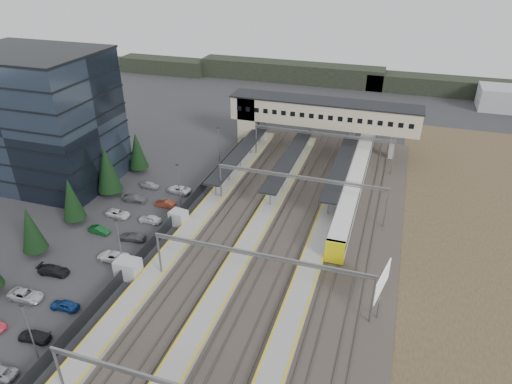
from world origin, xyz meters
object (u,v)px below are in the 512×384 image
(train, at_px, (359,169))
(billboard, at_px, (382,282))
(relay_cabin_far, at_px, (179,218))
(relay_cabin_near, at_px, (128,269))
(footbridge, at_px, (310,114))
(office_building, at_px, (41,119))

(train, bearing_deg, billboard, -78.97)
(relay_cabin_far, height_order, train, train)
(relay_cabin_near, xyz_separation_m, footbridge, (14.00, 51.34, 6.58))
(relay_cabin_near, relative_size, relay_cabin_far, 1.13)
(train, distance_m, billboard, 35.67)
(relay_cabin_far, bearing_deg, footbridge, 70.11)
(office_building, xyz_separation_m, billboard, (62.82, -16.45, -8.61))
(relay_cabin_far, distance_m, footbridge, 40.12)
(office_building, xyz_separation_m, footbridge, (43.70, 30.00, -4.26))
(footbridge, bearing_deg, train, -43.01)
(relay_cabin_far, relative_size, train, 0.05)
(relay_cabin_far, relative_size, billboard, 0.47)
(relay_cabin_near, distance_m, billboard, 33.55)
(footbridge, bearing_deg, relay_cabin_near, -105.25)
(train, xyz_separation_m, billboard, (6.82, -34.97, 1.60))
(relay_cabin_far, xyz_separation_m, footbridge, (13.46, 37.19, 6.73))
(office_building, distance_m, footbridge, 53.18)
(footbridge, xyz_separation_m, billboard, (19.12, -46.44, -4.35))
(office_building, relative_size, relay_cabin_near, 7.45)
(footbridge, height_order, billboard, footbridge)
(footbridge, xyz_separation_m, train, (12.30, -11.47, -5.95))
(train, height_order, billboard, billboard)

